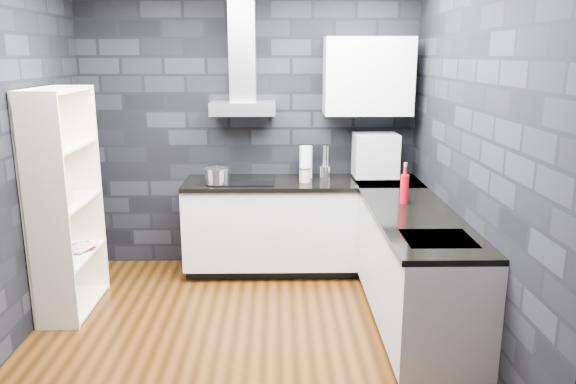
{
  "coord_description": "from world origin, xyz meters",
  "views": [
    {
      "loc": [
        0.28,
        -3.8,
        2.05
      ],
      "look_at": [
        0.35,
        0.45,
        1.0
      ],
      "focal_mm": 35.0,
      "sensor_mm": 36.0,
      "label": 1
    }
  ],
  "objects_px": {
    "pot": "(217,176)",
    "fruit_bowl": "(61,201)",
    "glass_vase": "(306,162)",
    "appliance_garage": "(375,155)",
    "bookshelf": "(65,203)",
    "red_bottle": "(404,189)",
    "utensil_crock": "(325,173)",
    "storage_jar": "(305,176)"
  },
  "relations": [
    {
      "from": "storage_jar",
      "to": "bookshelf",
      "type": "xyz_separation_m",
      "value": [
        -1.94,
        -0.71,
        -0.06
      ]
    },
    {
      "from": "appliance_garage",
      "to": "red_bottle",
      "type": "distance_m",
      "value": 0.91
    },
    {
      "from": "utensil_crock",
      "to": "appliance_garage",
      "type": "relative_size",
      "value": 0.31
    },
    {
      "from": "storage_jar",
      "to": "appliance_garage",
      "type": "height_order",
      "value": "appliance_garage"
    },
    {
      "from": "fruit_bowl",
      "to": "bookshelf",
      "type": "bearing_deg",
      "value": 90.0
    },
    {
      "from": "glass_vase",
      "to": "fruit_bowl",
      "type": "distance_m",
      "value": 2.2
    },
    {
      "from": "storage_jar",
      "to": "appliance_garage",
      "type": "distance_m",
      "value": 0.7
    },
    {
      "from": "utensil_crock",
      "to": "red_bottle",
      "type": "bearing_deg",
      "value": -57.79
    },
    {
      "from": "glass_vase",
      "to": "fruit_bowl",
      "type": "relative_size",
      "value": 1.58
    },
    {
      "from": "pot",
      "to": "glass_vase",
      "type": "relative_size",
      "value": 0.7
    },
    {
      "from": "pot",
      "to": "storage_jar",
      "type": "relative_size",
      "value": 1.75
    },
    {
      "from": "pot",
      "to": "fruit_bowl",
      "type": "xyz_separation_m",
      "value": [
        -1.14,
        -0.71,
        -0.04
      ]
    },
    {
      "from": "pot",
      "to": "fruit_bowl",
      "type": "height_order",
      "value": "pot"
    },
    {
      "from": "glass_vase",
      "to": "utensil_crock",
      "type": "distance_m",
      "value": 0.22
    },
    {
      "from": "pot",
      "to": "utensil_crock",
      "type": "height_order",
      "value": "pot"
    },
    {
      "from": "appliance_garage",
      "to": "fruit_bowl",
      "type": "distance_m",
      "value": 2.77
    },
    {
      "from": "utensil_crock",
      "to": "pot",
      "type": "bearing_deg",
      "value": -168.71
    },
    {
      "from": "bookshelf",
      "to": "fruit_bowl",
      "type": "distance_m",
      "value": 0.09
    },
    {
      "from": "bookshelf",
      "to": "fruit_bowl",
      "type": "xyz_separation_m",
      "value": [
        0.0,
        -0.09,
        0.04
      ]
    },
    {
      "from": "red_bottle",
      "to": "fruit_bowl",
      "type": "height_order",
      "value": "red_bottle"
    },
    {
      "from": "pot",
      "to": "utensil_crock",
      "type": "distance_m",
      "value": 1.02
    },
    {
      "from": "fruit_bowl",
      "to": "utensil_crock",
      "type": "bearing_deg",
      "value": 23.09
    },
    {
      "from": "storage_jar",
      "to": "glass_vase",
      "type": "bearing_deg",
      "value": 84.61
    },
    {
      "from": "pot",
      "to": "bookshelf",
      "type": "distance_m",
      "value": 1.3
    },
    {
      "from": "fruit_bowl",
      "to": "appliance_garage",
      "type": "bearing_deg",
      "value": 19.62
    },
    {
      "from": "red_bottle",
      "to": "bookshelf",
      "type": "bearing_deg",
      "value": 178.82
    },
    {
      "from": "pot",
      "to": "fruit_bowl",
      "type": "distance_m",
      "value": 1.34
    },
    {
      "from": "red_bottle",
      "to": "appliance_garage",
      "type": "bearing_deg",
      "value": 95.19
    },
    {
      "from": "storage_jar",
      "to": "red_bottle",
      "type": "height_order",
      "value": "red_bottle"
    },
    {
      "from": "fruit_bowl",
      "to": "storage_jar",
      "type": "bearing_deg",
      "value": 22.46
    },
    {
      "from": "utensil_crock",
      "to": "bookshelf",
      "type": "height_order",
      "value": "bookshelf"
    },
    {
      "from": "pot",
      "to": "appliance_garage",
      "type": "bearing_deg",
      "value": 8.44
    },
    {
      "from": "utensil_crock",
      "to": "fruit_bowl",
      "type": "height_order",
      "value": "utensil_crock"
    },
    {
      "from": "appliance_garage",
      "to": "fruit_bowl",
      "type": "relative_size",
      "value": 2.12
    },
    {
      "from": "utensil_crock",
      "to": "glass_vase",
      "type": "bearing_deg",
      "value": 155.22
    },
    {
      "from": "fruit_bowl",
      "to": "red_bottle",
      "type": "bearing_deg",
      "value": 0.68
    },
    {
      "from": "appliance_garage",
      "to": "bookshelf",
      "type": "distance_m",
      "value": 2.75
    },
    {
      "from": "utensil_crock",
      "to": "appliance_garage",
      "type": "bearing_deg",
      "value": 2.32
    },
    {
      "from": "glass_vase",
      "to": "red_bottle",
      "type": "height_order",
      "value": "glass_vase"
    },
    {
      "from": "storage_jar",
      "to": "pot",
      "type": "bearing_deg",
      "value": -173.58
    },
    {
      "from": "storage_jar",
      "to": "bookshelf",
      "type": "distance_m",
      "value": 2.07
    },
    {
      "from": "glass_vase",
      "to": "red_bottle",
      "type": "relative_size",
      "value": 1.32
    }
  ]
}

